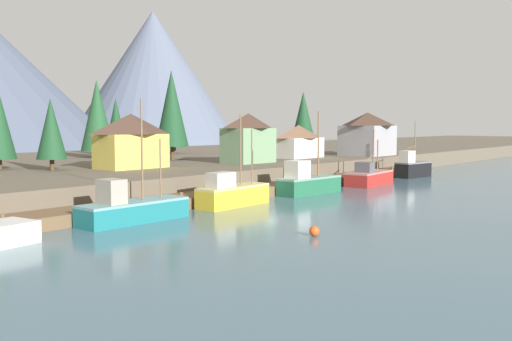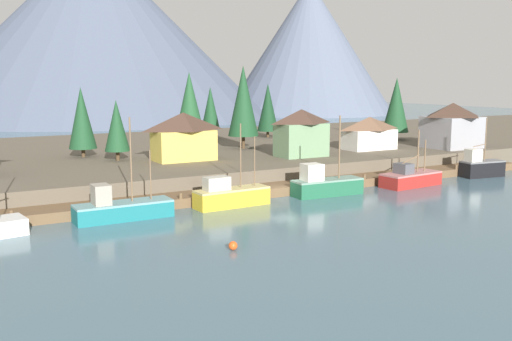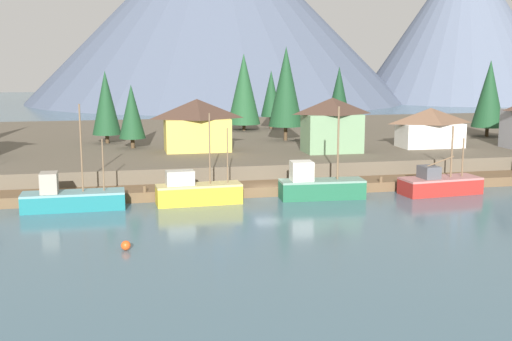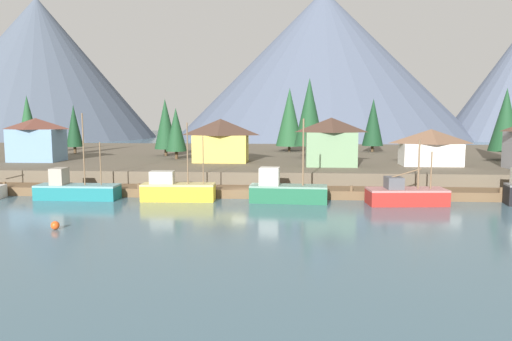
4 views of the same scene
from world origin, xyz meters
name	(u,v)px [view 3 (image 3 of 4)]	position (x,y,z in m)	size (l,w,h in m)	color
ground_plane	(233,169)	(0.00, 20.00, -0.50)	(400.00, 400.00, 1.00)	#476675
dock	(263,188)	(0.00, 1.99, 0.50)	(80.00, 4.00, 1.60)	brown
shoreline_bank	(218,144)	(0.00, 32.00, 1.25)	(400.00, 56.00, 2.50)	brown
mountain_central_peak	(216,7)	(18.14, 151.96, 30.05)	(121.21, 121.21, 60.11)	#4C566B
mountain_east_peak	(464,22)	(96.88, 135.51, 25.22)	(66.35, 66.35, 50.45)	slate
fishing_boat_teal	(71,198)	(-18.67, -1.50, 1.06)	(9.11, 2.74, 9.57)	#196B70
fishing_boat_yellow	(197,192)	(-7.22, -1.50, 1.17)	(8.08, 2.74, 8.55)	gold
fishing_boat_green	(319,186)	(4.75, -1.62, 1.26)	(8.39, 3.01, 8.99)	#1E5B3D
fishing_boat_red	(439,184)	(17.36, -2.07, 1.00)	(8.37, 3.80, 6.89)	maroon
house_green	(332,124)	(10.65, 12.06, 5.82)	(6.99, 4.32, 6.50)	#6B8E66
house_yellow	(197,124)	(-4.92, 16.42, 5.71)	(8.13, 4.61, 6.28)	gold
house_white	(430,127)	(24.23, 13.80, 5.03)	(8.17, 4.29, 4.94)	silver
conifer_near_left	(271,94)	(9.72, 39.49, 8.07)	(3.24, 3.24, 9.25)	#4C3823
conifer_near_right	(106,103)	(-15.70, 26.22, 7.83)	(3.75, 3.75, 9.52)	#4C3823
conifer_mid_left	(132,112)	(-12.54, 20.59, 7.06)	(3.27, 3.27, 7.92)	#4C3823
conifer_back_left	(244,89)	(4.94, 37.60, 8.92)	(5.07, 5.07, 11.82)	#4C3823
conifer_back_right	(339,94)	(20.37, 37.55, 7.97)	(3.87, 3.87, 9.81)	#4C3823
conifer_far_left	(286,87)	(8.13, 24.23, 9.80)	(4.68, 4.68, 12.66)	#4C3823
conifer_far_right	(489,94)	(37.61, 22.56, 8.61)	(4.60, 4.60, 10.87)	#4C3823
channel_buoy	(126,245)	(-14.02, -15.40, 0.35)	(0.70, 0.70, 0.70)	#E04C19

